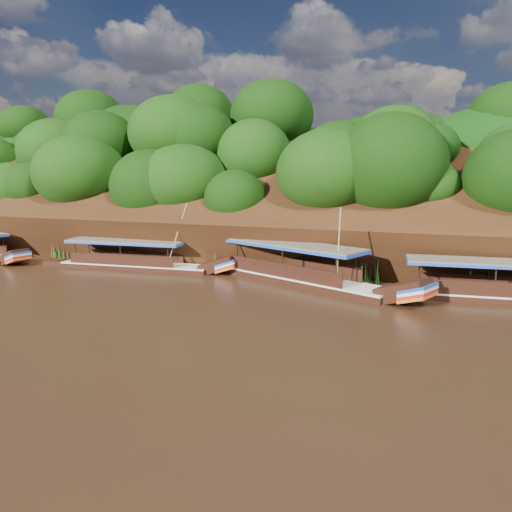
{
  "coord_description": "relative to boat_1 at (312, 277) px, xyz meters",
  "views": [
    {
      "loc": [
        10.21,
        -25.02,
        7.86
      ],
      "look_at": [
        -1.03,
        7.0,
        1.84
      ],
      "focal_mm": 35.0,
      "sensor_mm": 36.0,
      "label": 1
    }
  ],
  "objects": [
    {
      "name": "ground",
      "position": [
        -2.9,
        -7.12,
        -0.62
      ],
      "size": [
        160.0,
        160.0,
        0.0
      ],
      "primitive_type": "plane",
      "color": "black",
      "rests_on": "ground"
    },
    {
      "name": "riverbank",
      "position": [
        -2.91,
        15.6,
        1.27
      ],
      "size": [
        120.0,
        30.06,
        19.4
      ],
      "color": "black",
      "rests_on": "ground"
    },
    {
      "name": "boat_1",
      "position": [
        0.0,
        0.0,
        0.0
      ],
      "size": [
        15.34,
        8.41,
        6.01
      ],
      "rotation": [
        0.0,
        0.0,
        -0.42
      ],
      "color": "black",
      "rests_on": "ground"
    },
    {
      "name": "boat_2",
      "position": [
        -13.63,
        1.09,
        -0.11
      ],
      "size": [
        14.48,
        3.07,
        5.64
      ],
      "rotation": [
        0.0,
        0.0,
        0.08
      ],
      "color": "black",
      "rests_on": "ground"
    },
    {
      "name": "reeds",
      "position": [
        -5.82,
        2.36,
        0.31
      ],
      "size": [
        50.8,
        2.09,
        2.22
      ],
      "color": "#236519",
      "rests_on": "ground"
    }
  ]
}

